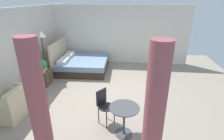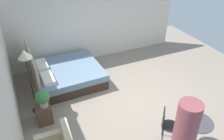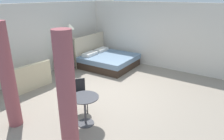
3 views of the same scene
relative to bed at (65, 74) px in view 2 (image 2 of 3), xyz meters
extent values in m
cube|color=gray|center=(-1.82, -1.54, -0.30)|extent=(9.11, 9.25, 0.02)
cube|color=silver|center=(-1.82, 1.58, 1.03)|extent=(9.11, 0.12, 2.64)
cube|color=silver|center=(1.23, -1.54, 1.03)|extent=(0.12, 6.25, 2.64)
cube|color=#38281E|center=(0.00, -0.09, -0.14)|extent=(1.97, 2.02, 0.30)
cube|color=slate|center=(0.00, -0.09, 0.11)|extent=(2.01, 2.07, 0.20)
cube|color=tan|center=(-0.03, 0.92, 0.35)|extent=(1.97, 0.12, 1.28)
cube|color=white|center=(-0.44, 0.60, 0.27)|extent=(0.70, 0.34, 0.12)
cube|color=white|center=(0.40, 0.63, 0.27)|extent=(0.70, 0.34, 0.12)
cube|color=beige|center=(-2.58, 0.94, 0.21)|extent=(0.18, 0.73, 0.16)
cube|color=brown|center=(-1.48, 0.95, -0.03)|extent=(0.51, 0.38, 0.51)
cylinder|color=tan|center=(-1.58, 0.91, 0.30)|extent=(0.19, 0.19, 0.15)
sphere|color=#387F3D|center=(-1.58, 0.91, 0.52)|extent=(0.35, 0.35, 0.35)
cylinder|color=silver|center=(-1.36, 0.92, 0.31)|extent=(0.10, 0.10, 0.17)
cylinder|color=black|center=(-1.01, 1.08, -0.28)|extent=(0.24, 0.24, 0.02)
cylinder|color=black|center=(-1.01, 1.08, 0.54)|extent=(0.04, 0.04, 1.61)
cone|color=beige|center=(-1.01, 1.08, 1.44)|extent=(0.33, 0.33, 0.20)
cylinder|color=#3F3F44|center=(-3.68, -1.99, 0.06)|extent=(0.05, 0.05, 0.70)
cylinder|color=#3F3F44|center=(-3.68, -1.99, 0.42)|extent=(0.66, 0.66, 0.02)
cylinder|color=black|center=(-3.55, -1.58, -0.06)|extent=(0.02, 0.02, 0.46)
cylinder|color=black|center=(-3.33, -1.74, -0.06)|extent=(0.02, 0.02, 0.46)
cylinder|color=black|center=(-3.38, -1.36, -0.06)|extent=(0.02, 0.02, 0.46)
cylinder|color=black|center=(-3.16, -1.52, -0.06)|extent=(0.02, 0.02, 0.46)
cylinder|color=black|center=(-3.35, -1.55, 0.18)|extent=(0.55, 0.55, 0.02)
cube|color=black|center=(-3.25, -1.42, 0.39)|extent=(0.27, 0.21, 0.40)
camera|label=1|loc=(-6.90, -2.07, 2.62)|focal=28.24mm
camera|label=2|loc=(-6.22, 1.16, 3.98)|focal=37.00mm
camera|label=3|loc=(-6.77, -4.87, 2.62)|focal=32.90mm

